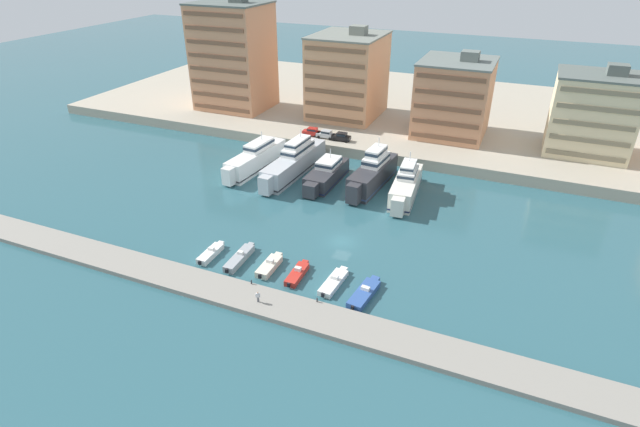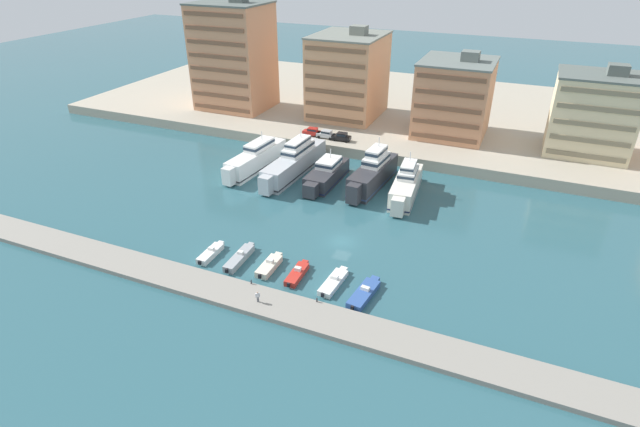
% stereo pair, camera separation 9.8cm
% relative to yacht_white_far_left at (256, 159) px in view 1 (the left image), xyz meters
% --- Properties ---
extents(ground_plane, '(400.00, 400.00, 0.00)m').
position_rel_yacht_white_far_left_xyz_m(ground_plane, '(25.77, -19.04, -2.26)').
color(ground_plane, '#2D5B66').
extents(quay_promenade, '(180.00, 70.00, 2.26)m').
position_rel_yacht_white_far_left_xyz_m(quay_promenade, '(25.77, 47.55, -1.13)').
color(quay_promenade, '#ADA38E').
rests_on(quay_promenade, ground).
extents(pier_dock, '(120.00, 5.32, 0.69)m').
position_rel_yacht_white_far_left_xyz_m(pier_dock, '(25.77, -37.00, -1.92)').
color(pier_dock, gray).
rests_on(pier_dock, ground).
extents(yacht_white_far_left, '(5.06, 19.44, 7.21)m').
position_rel_yacht_white_far_left_xyz_m(yacht_white_far_left, '(0.00, 0.00, 0.00)').
color(yacht_white_far_left, white).
rests_on(yacht_white_far_left, ground).
extents(yacht_silver_left, '(4.97, 22.80, 8.37)m').
position_rel_yacht_white_far_left_xyz_m(yacht_silver_left, '(8.04, 1.09, 0.23)').
color(yacht_silver_left, silver).
rests_on(yacht_silver_left, ground).
extents(yacht_charcoal_mid_left, '(4.57, 15.54, 6.15)m').
position_rel_yacht_white_far_left_xyz_m(yacht_charcoal_mid_left, '(15.42, -0.44, -0.50)').
color(yacht_charcoal_mid_left, '#333338').
rests_on(yacht_charcoal_mid_left, ground).
extents(yacht_charcoal_center_left, '(5.36, 18.41, 8.95)m').
position_rel_yacht_white_far_left_xyz_m(yacht_charcoal_center_left, '(23.90, 1.64, 0.39)').
color(yacht_charcoal_center_left, '#333338').
rests_on(yacht_charcoal_center_left, ground).
extents(yacht_ivory_center, '(5.12, 17.30, 7.79)m').
position_rel_yacht_white_far_left_xyz_m(yacht_ivory_center, '(30.71, -0.15, -0.01)').
color(yacht_ivory_center, silver).
rests_on(yacht_ivory_center, ground).
extents(motorboat_white_far_left, '(1.66, 6.07, 1.30)m').
position_rel_yacht_white_far_left_xyz_m(motorboat_white_far_left, '(9.47, -30.21, -1.80)').
color(motorboat_white_far_left, white).
rests_on(motorboat_white_far_left, ground).
extents(motorboat_grey_left, '(1.83, 7.59, 1.43)m').
position_rel_yacht_white_far_left_xyz_m(motorboat_grey_left, '(14.03, -29.69, -1.74)').
color(motorboat_grey_left, '#9EA3A8').
rests_on(motorboat_grey_left, ground).
extents(motorboat_cream_mid_left, '(1.91, 6.21, 1.45)m').
position_rel_yacht_white_far_left_xyz_m(motorboat_cream_mid_left, '(18.91, -29.70, -1.76)').
color(motorboat_cream_mid_left, beige).
rests_on(motorboat_cream_mid_left, ground).
extents(motorboat_red_center_left, '(1.80, 6.18, 1.35)m').
position_rel_yacht_white_far_left_xyz_m(motorboat_red_center_left, '(23.29, -29.84, -1.82)').
color(motorboat_red_center_left, red).
rests_on(motorboat_red_center_left, ground).
extents(motorboat_white_center, '(2.21, 7.05, 1.28)m').
position_rel_yacht_white_far_left_xyz_m(motorboat_white_center, '(28.58, -29.59, -1.85)').
color(motorboat_white_center, white).
rests_on(motorboat_white_center, ground).
extents(motorboat_blue_center_right, '(2.72, 7.50, 1.30)m').
position_rel_yacht_white_far_left_xyz_m(motorboat_blue_center_right, '(33.15, -30.32, -1.82)').
color(motorboat_blue_center_right, '#33569E').
rests_on(motorboat_blue_center_right, ground).
extents(car_red_far_left, '(4.17, 2.06, 1.80)m').
position_rel_yacht_white_far_left_xyz_m(car_red_far_left, '(5.02, 16.46, 0.98)').
color(car_red_far_left, red).
rests_on(car_red_far_left, quay_promenade).
extents(car_silver_left, '(4.13, 1.99, 1.80)m').
position_rel_yacht_white_far_left_xyz_m(car_silver_left, '(8.47, 16.21, 0.98)').
color(car_silver_left, '#B7BCC1').
rests_on(car_silver_left, quay_promenade).
extents(car_black_mid_left, '(4.15, 2.01, 1.80)m').
position_rel_yacht_white_far_left_xyz_m(car_black_mid_left, '(12.13, 16.10, 0.98)').
color(car_black_mid_left, black).
rests_on(car_black_mid_left, quay_promenade).
extents(apartment_block_far_left, '(17.61, 14.95, 27.35)m').
position_rel_yacht_white_far_left_xyz_m(apartment_block_far_left, '(-21.90, 29.01, 12.73)').
color(apartment_block_far_left, tan).
rests_on(apartment_block_far_left, quay_promenade).
extents(apartment_block_left, '(15.86, 18.27, 21.19)m').
position_rel_yacht_white_far_left_xyz_m(apartment_block_left, '(6.85, 33.73, 9.65)').
color(apartment_block_left, tan).
rests_on(apartment_block_left, quay_promenade).
extents(apartment_block_mid_left, '(15.27, 16.06, 18.18)m').
position_rel_yacht_white_far_left_xyz_m(apartment_block_mid_left, '(32.88, 29.98, 8.15)').
color(apartment_block_mid_left, tan).
rests_on(apartment_block_mid_left, quay_promenade).
extents(apartment_block_center_left, '(15.61, 12.88, 17.93)m').
position_rel_yacht_white_far_left_xyz_m(apartment_block_center_left, '(60.10, 29.34, 8.04)').
color(apartment_block_center_left, beige).
rests_on(apartment_block_center_left, quay_promenade).
extents(pedestrian_near_edge, '(0.52, 0.40, 1.55)m').
position_rel_yacht_white_far_left_xyz_m(pedestrian_near_edge, '(21.48, -37.51, -0.65)').
color(pedestrian_near_edge, '#4C515B').
rests_on(pedestrian_near_edge, pier_dock).
extents(bollard_west, '(0.20, 0.20, 0.61)m').
position_rel_yacht_white_far_left_xyz_m(bollard_west, '(18.82, -34.59, -1.25)').
color(bollard_west, '#2D2D33').
rests_on(bollard_west, pier_dock).
extents(bollard_west_mid, '(0.20, 0.20, 0.61)m').
position_rel_yacht_white_far_left_xyz_m(bollard_west_mid, '(28.30, -34.59, -1.25)').
color(bollard_west_mid, '#2D2D33').
rests_on(bollard_west_mid, pier_dock).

